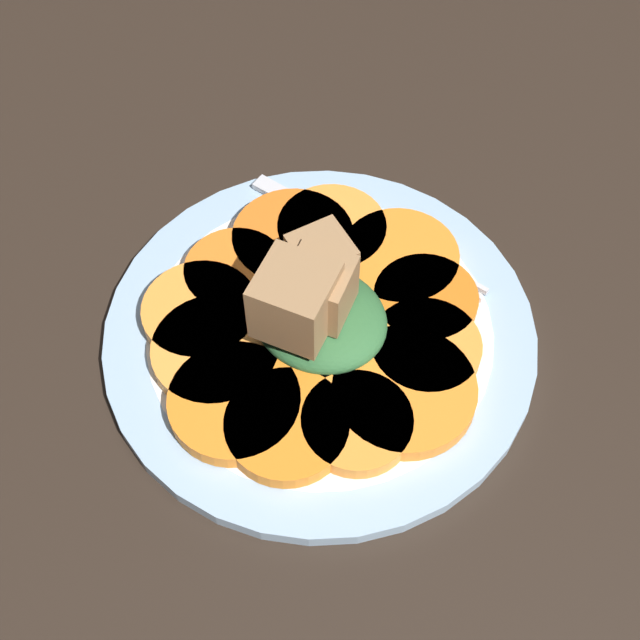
# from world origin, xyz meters

# --- Properties ---
(table_slab) EXTENTS (1.20, 1.20, 0.02)m
(table_slab) POSITION_xyz_m (0.00, 0.00, 0.01)
(table_slab) COLOR black
(table_slab) RESTS_ON ground
(plate) EXTENTS (0.26, 0.26, 0.01)m
(plate) POSITION_xyz_m (0.00, 0.00, 0.03)
(plate) COLOR #99B7D1
(plate) RESTS_ON table_slab
(carrot_slice_0) EXTENTS (0.08, 0.08, 0.01)m
(carrot_slice_0) POSITION_xyz_m (0.01, 0.07, 0.04)
(carrot_slice_0) COLOR orange
(carrot_slice_0) RESTS_ON plate
(carrot_slice_1) EXTENTS (0.07, 0.07, 0.01)m
(carrot_slice_1) POSITION_xyz_m (-0.03, 0.07, 0.04)
(carrot_slice_1) COLOR orange
(carrot_slice_1) RESTS_ON plate
(carrot_slice_2) EXTENTS (0.06, 0.06, 0.01)m
(carrot_slice_2) POSITION_xyz_m (-0.06, 0.04, 0.04)
(carrot_slice_2) COLOR orange
(carrot_slice_2) RESTS_ON plate
(carrot_slice_3) EXTENTS (0.08, 0.08, 0.01)m
(carrot_slice_3) POSITION_xyz_m (-0.07, 0.01, 0.04)
(carrot_slice_3) COLOR orange
(carrot_slice_3) RESTS_ON plate
(carrot_slice_4) EXTENTS (0.07, 0.07, 0.01)m
(carrot_slice_4) POSITION_xyz_m (-0.06, -0.02, 0.04)
(carrot_slice_4) COLOR orange
(carrot_slice_4) RESTS_ON plate
(carrot_slice_5) EXTENTS (0.06, 0.06, 0.01)m
(carrot_slice_5) POSITION_xyz_m (-0.04, -0.05, 0.04)
(carrot_slice_5) COLOR orange
(carrot_slice_5) RESTS_ON plate
(carrot_slice_6) EXTENTS (0.07, 0.07, 0.01)m
(carrot_slice_6) POSITION_xyz_m (-0.01, -0.07, 0.04)
(carrot_slice_6) COLOR orange
(carrot_slice_6) RESTS_ON plate
(carrot_slice_7) EXTENTS (0.07, 0.07, 0.01)m
(carrot_slice_7) POSITION_xyz_m (0.04, -0.06, 0.04)
(carrot_slice_7) COLOR orange
(carrot_slice_7) RESTS_ON plate
(carrot_slice_8) EXTENTS (0.08, 0.08, 0.01)m
(carrot_slice_8) POSITION_xyz_m (0.05, -0.04, 0.04)
(carrot_slice_8) COLOR orange
(carrot_slice_8) RESTS_ON plate
(carrot_slice_9) EXTENTS (0.06, 0.06, 0.01)m
(carrot_slice_9) POSITION_xyz_m (0.06, -0.00, 0.04)
(carrot_slice_9) COLOR orange
(carrot_slice_9) RESTS_ON plate
(carrot_slice_10) EXTENTS (0.07, 0.07, 0.01)m
(carrot_slice_10) POSITION_xyz_m (0.06, 0.04, 0.04)
(carrot_slice_10) COLOR orange
(carrot_slice_10) RESTS_ON plate
(carrot_slice_11) EXTENTS (0.07, 0.07, 0.01)m
(carrot_slice_11) POSITION_xyz_m (0.04, 0.05, 0.04)
(carrot_slice_11) COLOR #F99539
(carrot_slice_11) RESTS_ON plate
(center_pile) EXTENTS (0.08, 0.08, 0.07)m
(center_pile) POSITION_xyz_m (0.00, 0.00, 0.06)
(center_pile) COLOR #2D6033
(center_pile) RESTS_ON plate
(fork) EXTENTS (0.17, 0.02, 0.00)m
(fork) POSITION_xyz_m (0.01, -0.07, 0.03)
(fork) COLOR silver
(fork) RESTS_ON plate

